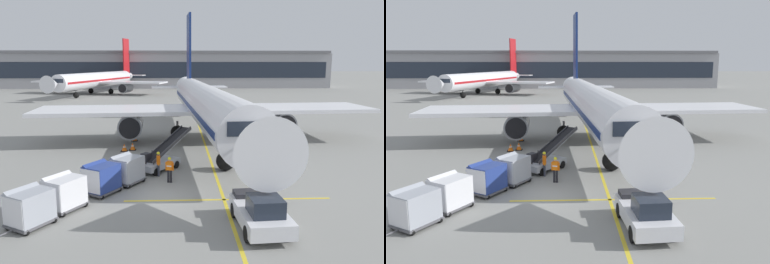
{
  "view_description": "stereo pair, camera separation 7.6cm",
  "coord_description": "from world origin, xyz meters",
  "views": [
    {
      "loc": [
        1.03,
        -21.31,
        7.86
      ],
      "look_at": [
        2.06,
        4.62,
        3.0
      ],
      "focal_mm": 35.07,
      "sensor_mm": 36.0,
      "label": 1
    },
    {
      "loc": [
        1.11,
        -21.31,
        7.86
      ],
      "look_at": [
        2.06,
        4.62,
        3.0
      ],
      "focal_mm": 35.07,
      "sensor_mm": 36.0,
      "label": 2
    }
  ],
  "objects": [
    {
      "name": "ground_crew_by_carts",
      "position": [
        -2.28,
        2.45,
        1.0
      ],
      "size": [
        0.55,
        0.35,
        1.74
      ],
      "color": "#514C42",
      "rests_on": "ground"
    },
    {
      "name": "ground_crew_by_loader",
      "position": [
        0.5,
        2.54,
        1.0
      ],
      "size": [
        0.55,
        0.34,
        1.74
      ],
      "color": "black",
      "rests_on": "ground"
    },
    {
      "name": "distant_airplane",
      "position": [
        -18.31,
        72.92,
        3.47
      ],
      "size": [
        34.16,
        42.59,
        14.43
      ],
      "color": "white",
      "rests_on": "ground"
    },
    {
      "name": "baggage_cart_fourth",
      "position": [
        -6.15,
        -3.91,
        1.0
      ],
      "size": [
        2.4,
        2.74,
        1.91
      ],
      "color": "#515156",
      "rests_on": "ground"
    },
    {
      "name": "apron_guidance_line_lead_in",
      "position": [
        3.71,
        15.24,
        0.0
      ],
      "size": [
        0.2,
        110.0,
        0.01
      ],
      "color": "yellow",
      "rests_on": "ground"
    },
    {
      "name": "ground_crew_wingwalker",
      "position": [
        -0.3,
        4.02,
        1.0
      ],
      "size": [
        0.29,
        0.57,
        1.74
      ],
      "color": "#333847",
      "rests_on": "ground"
    },
    {
      "name": "safety_cone_nose_mark",
      "position": [
        -3.31,
        16.03,
        0.35
      ],
      "size": [
        0.64,
        0.64,
        0.73
      ],
      "color": "black",
      "rests_on": "ground"
    },
    {
      "name": "parked_airplane",
      "position": [
        3.88,
        16.03,
        3.65
      ],
      "size": [
        33.62,
        43.23,
        14.52
      ],
      "color": "white",
      "rests_on": "ground"
    },
    {
      "name": "safety_cone_wingtip",
      "position": [
        -3.03,
        11.99,
        0.33
      ],
      "size": [
        0.61,
        0.61,
        0.69
      ],
      "color": "black",
      "rests_on": "ground"
    },
    {
      "name": "belt_loader",
      "position": [
        -0.24,
        5.67,
        0.84
      ],
      "size": [
        4.22,
        5.06,
        2.82
      ],
      "color": "#A3A8B2",
      "rests_on": "ground"
    },
    {
      "name": "pushback_tug",
      "position": [
        4.96,
        -4.63,
        0.83
      ],
      "size": [
        2.4,
        4.53,
        1.83
      ],
      "color": "silver",
      "rests_on": "ground"
    },
    {
      "name": "baggage_cart_lead",
      "position": [
        -2.3,
        2.47,
        1.0
      ],
      "size": [
        2.4,
        2.74,
        1.91
      ],
      "color": "#515156",
      "rests_on": "ground"
    },
    {
      "name": "ground_plane",
      "position": [
        0.0,
        0.0,
        0.0
      ],
      "size": [
        600.0,
        600.0,
        0.0
      ],
      "primitive_type": "plane",
      "color": "gray"
    },
    {
      "name": "baggage_cart_second",
      "position": [
        -3.6,
        0.62,
        1.0
      ],
      "size": [
        2.4,
        2.74,
        1.91
      ],
      "color": "#515156",
      "rests_on": "ground"
    },
    {
      "name": "apron_guidance_line_stop_bar",
      "position": [
        3.93,
        -0.77,
        0.0
      ],
      "size": [
        12.0,
        0.2,
        0.01
      ],
      "color": "yellow",
      "rests_on": "ground"
    },
    {
      "name": "terminal_building",
      "position": [
        -8.04,
        101.05,
        5.53
      ],
      "size": [
        111.55,
        19.37,
        11.17
      ],
      "color": "#939399",
      "rests_on": "ground"
    },
    {
      "name": "baggage_cart_third",
      "position": [
        -5.1,
        -1.85,
        1.0
      ],
      "size": [
        2.4,
        2.74,
        1.91
      ],
      "color": "#515156",
      "rests_on": "ground"
    },
    {
      "name": "ground_crew_marshaller",
      "position": [
        -1.5,
        2.88,
        1.0
      ],
      "size": [
        0.57,
        0.27,
        1.74
      ],
      "color": "#514C42",
      "rests_on": "ground"
    },
    {
      "name": "safety_cone_engine_keepout",
      "position": [
        -3.72,
        11.55,
        0.34
      ],
      "size": [
        0.61,
        0.61,
        0.69
      ],
      "color": "black",
      "rests_on": "ground"
    }
  ]
}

